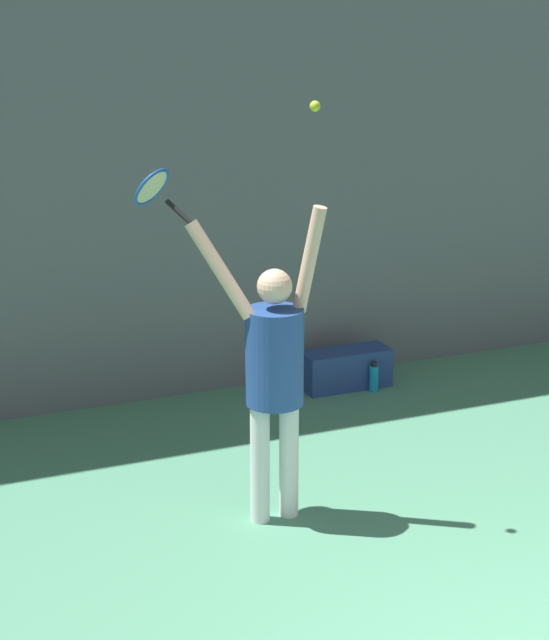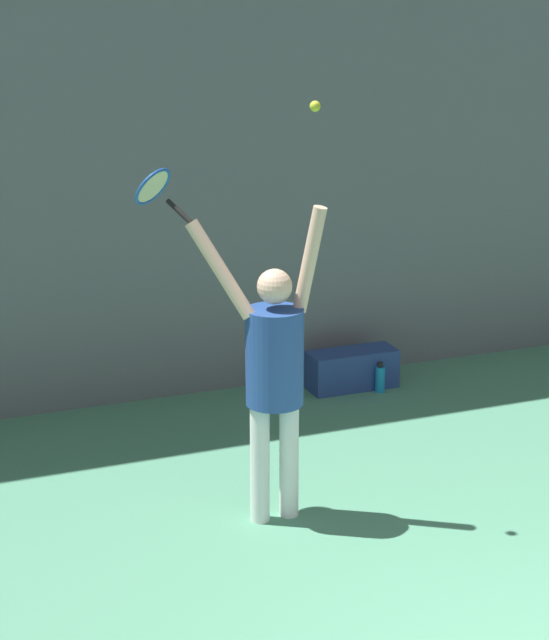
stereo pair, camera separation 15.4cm
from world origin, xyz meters
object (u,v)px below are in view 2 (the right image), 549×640
(water_bottle, at_px, (380,379))
(equipment_bag, at_px, (352,369))
(tennis_racket, at_px, (155,189))
(tennis_ball, at_px, (315,106))
(tennis_player, at_px, (274,365))

(water_bottle, height_order, equipment_bag, equipment_bag)
(tennis_racket, height_order, equipment_bag, tennis_racket)
(tennis_racket, height_order, water_bottle, tennis_racket)
(tennis_racket, distance_m, equipment_bag, 3.43)
(tennis_ball, height_order, water_bottle, tennis_ball)
(water_bottle, distance_m, equipment_bag, 0.27)
(tennis_player, bearing_deg, tennis_ball, -23.54)
(tennis_racket, bearing_deg, tennis_player, -36.43)
(water_bottle, xyz_separation_m, equipment_bag, (-0.18, 0.19, 0.05))
(tennis_player, height_order, equipment_bag, tennis_player)
(tennis_racket, relative_size, water_bottle, 1.54)
(tennis_player, distance_m, tennis_ball, 1.68)
(tennis_racket, distance_m, tennis_ball, 1.17)
(water_bottle, bearing_deg, equipment_bag, 133.17)
(tennis_player, bearing_deg, tennis_racket, 143.57)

